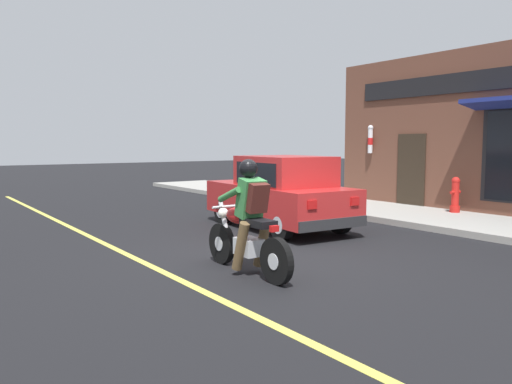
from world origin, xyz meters
The scene contains 7 objects.
ground_plane centered at (0.00, 0.00, 0.00)m, with size 80.00×80.00×0.00m, color black.
sidewalk_curb centered at (5.44, 3.00, 0.07)m, with size 2.60×22.00×0.14m, color #9E9B93.
lane_stripe centered at (-1.80, 3.00, 0.00)m, with size 0.12×19.80×0.01m, color #D1C64C.
motorcycle_with_rider centered at (-0.85, -0.45, 0.68)m, with size 0.56×2.02×1.62m.
car_hatchback centered at (1.84, 2.23, 0.77)m, with size 1.92×3.89×1.57m.
fire_hydrant centered at (6.33, 0.92, 0.57)m, with size 0.36×0.24×0.88m.
traffic_cone centered at (4.97, 4.25, 0.43)m, with size 0.36×0.36×0.60m.
Camera 1 is at (-4.79, -6.14, 1.83)m, focal length 35.00 mm.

